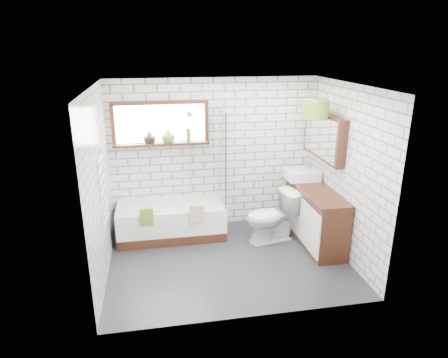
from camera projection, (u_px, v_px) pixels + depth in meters
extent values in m
cube|color=black|center=(228.00, 260.00, 5.84)|extent=(3.40, 2.60, 0.01)
cube|color=white|center=(229.00, 85.00, 5.02)|extent=(3.40, 2.60, 0.01)
cube|color=white|center=(214.00, 154.00, 6.65)|extent=(3.40, 0.01, 2.50)
cube|color=white|center=(252.00, 219.00, 4.22)|extent=(3.40, 0.01, 2.50)
cube|color=white|center=(99.00, 187.00, 5.14)|extent=(0.01, 2.60, 2.50)
cube|color=white|center=(345.00, 172.00, 5.72)|extent=(0.01, 2.60, 2.50)
cube|color=black|center=(161.00, 124.00, 6.28)|extent=(1.52, 0.16, 0.68)
cube|color=white|center=(103.00, 190.00, 5.17)|extent=(0.06, 0.52, 1.00)
cube|color=black|center=(325.00, 136.00, 6.13)|extent=(0.16, 1.20, 0.70)
cylinder|color=silver|center=(190.00, 150.00, 6.50)|extent=(0.02, 0.02, 1.30)
cube|color=white|center=(171.00, 220.00, 6.48)|extent=(1.70, 0.75, 0.55)
cube|color=white|center=(222.00, 157.00, 6.29)|extent=(0.02, 0.72, 1.50)
cube|color=#587924|center=(147.00, 217.00, 5.98)|extent=(0.20, 0.06, 0.28)
cube|color=#C2B086|center=(197.00, 214.00, 6.11)|extent=(0.22, 0.05, 0.28)
cube|color=black|center=(315.00, 215.00, 6.27)|extent=(0.50, 1.55, 0.89)
cube|color=white|center=(302.00, 174.00, 6.55)|extent=(0.51, 0.45, 0.15)
cylinder|color=silver|center=(311.00, 171.00, 6.57)|extent=(0.04, 0.04, 0.15)
imported|color=white|center=(271.00, 217.00, 6.29)|extent=(0.60, 0.88, 0.82)
imported|color=olive|center=(168.00, 137.00, 6.34)|extent=(0.25, 0.25, 0.23)
imported|color=black|center=(150.00, 138.00, 6.29)|extent=(0.26, 0.26, 0.21)
cylinder|color=olive|center=(188.00, 136.00, 6.39)|extent=(0.07, 0.07, 0.22)
cylinder|color=#587924|center=(316.00, 109.00, 5.78)|extent=(0.37, 0.37, 0.27)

